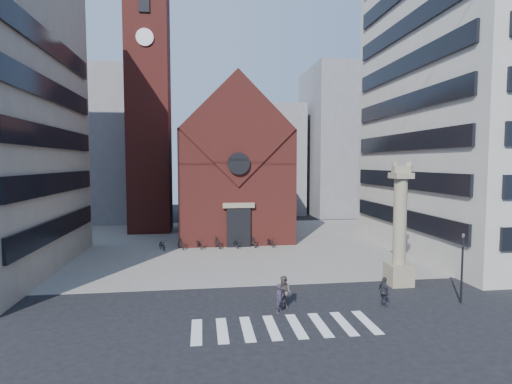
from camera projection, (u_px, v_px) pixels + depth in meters
ground at (265, 307)px, 23.80m from camera, size 120.00×120.00×0.00m
piazza at (237, 243)px, 42.57m from camera, size 46.00×30.00×0.05m
zebra_crossing at (284, 327)px, 20.91m from camera, size 10.20×3.20×0.01m
church at (232, 168)px, 47.95m from camera, size 12.00×16.65×18.00m
campanile at (149, 104)px, 48.95m from camera, size 5.50×5.50×31.20m
building_right at (496, 84)px, 37.71m from camera, size 18.00×22.00×32.00m
bg_block_left at (92, 146)px, 59.81m from camera, size 16.00×14.00×22.00m
bg_block_mid at (258, 160)px, 68.41m from camera, size 14.00×12.00×18.00m
bg_block_right at (354, 142)px, 67.38m from camera, size 16.00×14.00×24.00m
lion_column at (400, 236)px, 27.86m from camera, size 1.63×1.60×8.68m
traffic_light at (462, 266)px, 24.26m from camera, size 0.13×0.16×4.30m
pedestrian_0 at (280, 299)px, 22.80m from camera, size 0.72×0.68×1.66m
pedestrian_1 at (284, 292)px, 23.56m from camera, size 1.16×1.17×1.90m
pedestrian_2 at (384, 292)px, 23.82m from camera, size 0.54×1.08×1.78m
scooter_0 at (162, 245)px, 39.13m from camera, size 1.30×1.99×0.99m
scooter_1 at (181, 244)px, 39.36m from camera, size 1.15×1.88×1.09m
scooter_2 at (199, 244)px, 39.61m from camera, size 1.30×1.99×0.99m
scooter_3 at (217, 243)px, 39.85m from camera, size 1.15×1.88×1.09m
scooter_4 at (235, 243)px, 40.09m from camera, size 1.30×1.99×0.99m
scooter_5 at (253, 242)px, 40.33m from camera, size 1.15×1.88×1.09m
scooter_6 at (270, 242)px, 40.57m from camera, size 1.30×1.99×0.99m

